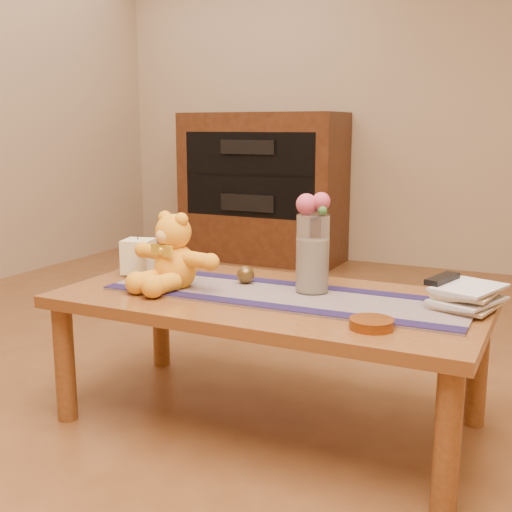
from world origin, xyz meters
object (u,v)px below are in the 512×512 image
at_px(book_bottom, 442,301).
at_px(glass_vase, 313,254).
at_px(bronze_ball, 246,275).
at_px(amber_dish, 371,324).
at_px(pillar_candle, 139,256).
at_px(tv_remote, 442,279).
at_px(teddy_bear, 175,251).

bearing_deg(book_bottom, glass_vase, -159.16).
relative_size(bronze_ball, amber_dish, 0.50).
bearing_deg(glass_vase, pillar_candle, -178.33).
height_order(glass_vase, bronze_ball, glass_vase).
height_order(pillar_candle, tv_remote, pillar_candle).
bearing_deg(book_bottom, amber_dish, -98.70).
bearing_deg(tv_remote, glass_vase, -157.42).
distance_m(bronze_ball, amber_dish, 0.61).
relative_size(pillar_candle, bronze_ball, 2.03).
relative_size(teddy_bear, glass_vase, 1.39).
height_order(pillar_candle, glass_vase, glass_vase).
bearing_deg(book_bottom, pillar_candle, -163.23).
xyz_separation_m(pillar_candle, glass_vase, (0.69, 0.02, 0.07)).
bearing_deg(amber_dish, pillar_candle, 165.14).
relative_size(teddy_bear, tv_remote, 2.26).
bearing_deg(tv_remote, pillar_candle, -160.72).
distance_m(teddy_bear, pillar_candle, 0.27).
xyz_separation_m(tv_remote, amber_dish, (-0.13, -0.33, -0.07)).
xyz_separation_m(pillar_candle, bronze_ball, (0.44, 0.03, -0.03)).
bearing_deg(teddy_bear, glass_vase, 29.85).
relative_size(pillar_candle, book_bottom, 0.57).
distance_m(pillar_candle, bronze_ball, 0.44).
distance_m(pillar_candle, book_bottom, 1.11).
height_order(teddy_bear, bronze_ball, teddy_bear).
bearing_deg(bronze_ball, glass_vase, -1.46).
xyz_separation_m(book_bottom, amber_dish, (-0.13, -0.34, 0.00)).
relative_size(glass_vase, tv_remote, 1.62).
relative_size(bronze_ball, book_bottom, 0.28).
distance_m(bronze_ball, book_bottom, 0.67).
xyz_separation_m(glass_vase, book_bottom, (0.42, 0.06, -0.13)).
bearing_deg(teddy_bear, amber_dish, 2.18).
height_order(glass_vase, book_bottom, glass_vase).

